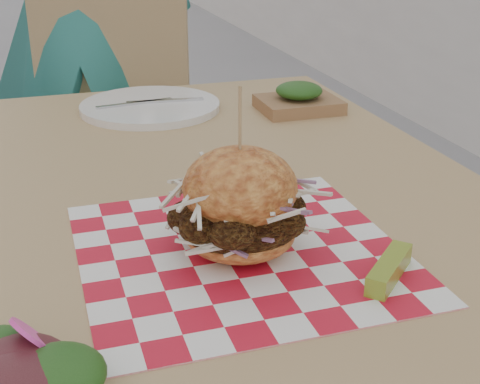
{
  "coord_description": "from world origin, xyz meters",
  "views": [
    {
      "loc": [
        -0.01,
        -1.1,
        1.12
      ],
      "look_at": [
        0.19,
        -0.46,
        0.82
      ],
      "focal_mm": 50.0,
      "sensor_mm": 36.0,
      "label": 1
    }
  ],
  "objects": [
    {
      "name": "place_setting",
      "position": [
        0.2,
        0.14,
        0.76
      ],
      "size": [
        0.27,
        0.27,
        0.02
      ],
      "color": "white",
      "rests_on": "patio_table"
    },
    {
      "name": "side_salad",
      "position": [
        -0.05,
        -0.63,
        0.76
      ],
      "size": [
        0.14,
        0.13,
        0.05
      ],
      "color": "#3F1419",
      "rests_on": "patio_table"
    },
    {
      "name": "patio_chair",
      "position": [
        0.23,
        0.63,
        0.55
      ],
      "size": [
        0.53,
        0.54,
        0.95
      ],
      "rotation": [
        0.0,
        0.0,
        -0.32
      ],
      "color": "tan",
      "rests_on": "ground"
    },
    {
      "name": "patio_table",
      "position": [
        0.2,
        -0.29,
        0.67
      ],
      "size": [
        0.8,
        1.2,
        0.75
      ],
      "color": "tan",
      "rests_on": "ground"
    },
    {
      "name": "kraft_tray",
      "position": [
        0.47,
        0.05,
        0.77
      ],
      "size": [
        0.15,
        0.12,
        0.06
      ],
      "color": "olive",
      "rests_on": "patio_table"
    },
    {
      "name": "diner",
      "position": [
        0.15,
        0.85,
        0.85
      ],
      "size": [
        0.7,
        0.55,
        1.71
      ],
      "primitive_type": "imported",
      "rotation": [
        0.0,
        0.0,
        2.89
      ],
      "color": "teal",
      "rests_on": "ground"
    },
    {
      "name": "pickle_spear",
      "position": [
        0.32,
        -0.57,
        0.76
      ],
      "size": [
        0.08,
        0.08,
        0.02
      ],
      "primitive_type": "cube",
      "rotation": [
        0.0,
        0.0,
        0.76
      ],
      "color": "#9DA730",
      "rests_on": "paper_liner"
    },
    {
      "name": "paper_liner",
      "position": [
        0.19,
        -0.46,
        0.75
      ],
      "size": [
        0.36,
        0.36,
        0.0
      ],
      "primitive_type": "cube",
      "color": "red",
      "rests_on": "patio_table"
    },
    {
      "name": "sandwich",
      "position": [
        0.19,
        -0.46,
        0.81
      ],
      "size": [
        0.17,
        0.17,
        0.19
      ],
      "color": "#E59240",
      "rests_on": "paper_liner"
    }
  ]
}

